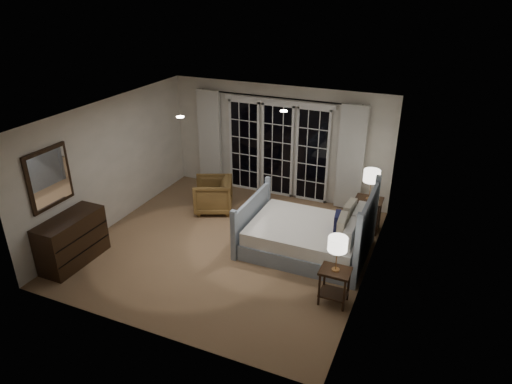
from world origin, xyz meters
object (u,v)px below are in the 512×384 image
at_px(bed, 309,236).
at_px(armchair, 213,195).
at_px(nightstand_left, 334,281).
at_px(lamp_left, 338,244).
at_px(nightstand_right, 368,210).
at_px(lamp_right, 372,176).
at_px(dresser, 72,240).

relative_size(bed, armchair, 2.75).
height_order(nightstand_left, lamp_left, lamp_left).
bearing_deg(nightstand_right, armchair, -172.02).
bearing_deg(armchair, lamp_right, 74.22).
height_order(bed, nightstand_right, bed).
xyz_separation_m(bed, armchair, (-2.36, 0.76, 0.04)).
distance_m(bed, nightstand_right, 1.45).
relative_size(bed, dresser, 1.77).
xyz_separation_m(lamp_left, armchair, (-3.14, 1.99, -0.67)).
relative_size(lamp_left, lamp_right, 0.93).
relative_size(lamp_left, armchair, 0.71).
bearing_deg(lamp_left, dresser, -171.03).
xyz_separation_m(lamp_right, armchair, (-3.16, -0.44, -0.79)).
bearing_deg(nightstand_left, dresser, -171.03).
bearing_deg(nightstand_left, lamp_left, -90.00).
height_order(lamp_left, armchair, lamp_left).
xyz_separation_m(nightstand_right, lamp_right, (-0.00, -0.00, 0.71)).
xyz_separation_m(lamp_left, lamp_right, (0.02, 2.44, 0.12)).
distance_m(nightstand_left, dresser, 4.48).
relative_size(bed, nightstand_right, 3.22).
xyz_separation_m(nightstand_left, nightstand_right, (0.02, 2.44, 0.06)).
relative_size(nightstand_left, armchair, 0.75).
bearing_deg(lamp_right, nightstand_left, -90.51).
height_order(bed, lamp_left, bed).
relative_size(lamp_left, dresser, 0.46).
bearing_deg(lamp_left, nightstand_left, 90.00).
bearing_deg(lamp_left, bed, 122.25).
bearing_deg(bed, dresser, -152.08).
height_order(nightstand_left, nightstand_right, nightstand_right).
bearing_deg(nightstand_right, bed, -123.63).
bearing_deg(dresser, nightstand_right, 35.18).
relative_size(lamp_right, dresser, 0.49).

